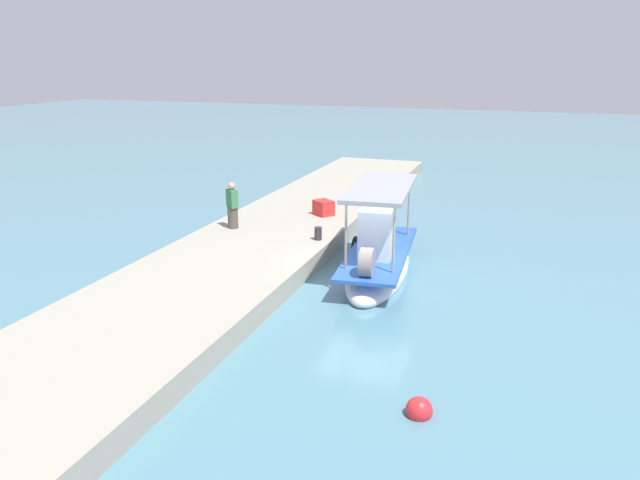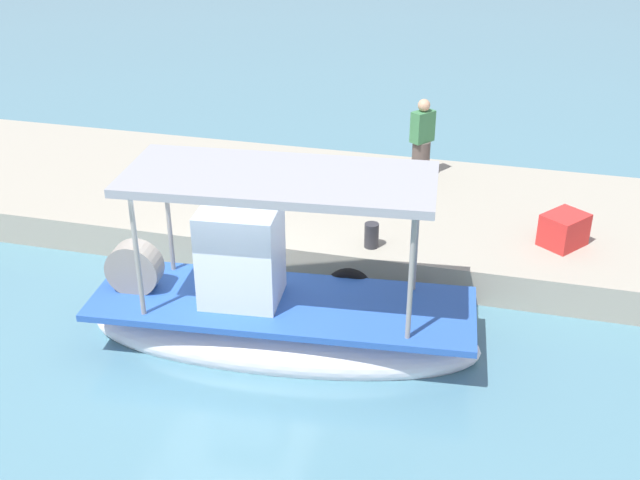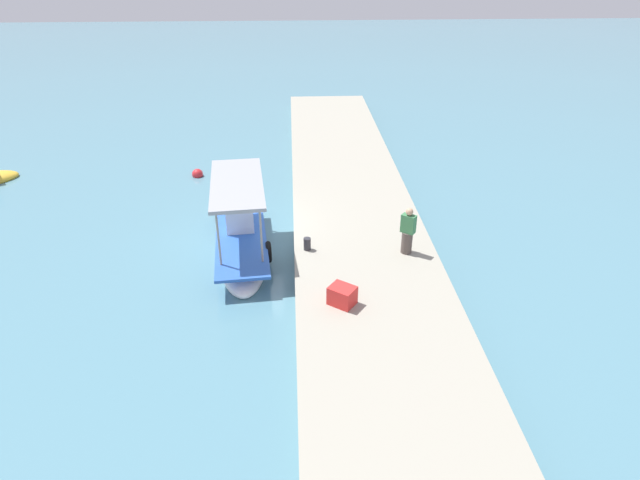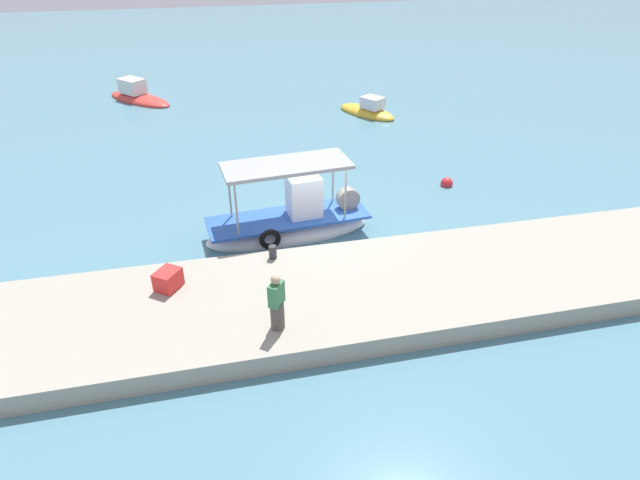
# 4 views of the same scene
# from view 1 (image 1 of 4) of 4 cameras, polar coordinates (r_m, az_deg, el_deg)

# --- Properties ---
(ground_plane) EXTENTS (120.00, 120.00, 0.00)m
(ground_plane) POSITION_cam_1_polar(r_m,az_deg,el_deg) (17.81, 4.33, -4.08)
(ground_plane) COLOR teal
(dock_quay) EXTENTS (36.00, 4.71, 0.60)m
(dock_quay) POSITION_cam_1_polar(r_m,az_deg,el_deg) (19.09, -7.45, -1.76)
(dock_quay) COLOR #9E9A8A
(dock_quay) RESTS_ON ground_plane
(main_fishing_boat) EXTENTS (5.91, 2.24, 3.06)m
(main_fishing_boat) POSITION_cam_1_polar(r_m,az_deg,el_deg) (18.39, 5.45, -1.73)
(main_fishing_boat) COLOR white
(main_fishing_boat) RESTS_ON ground_plane
(fisherman_near_bollard) EXTENTS (0.50, 0.51, 1.61)m
(fisherman_near_bollard) POSITION_cam_1_polar(r_m,az_deg,el_deg) (21.24, -8.16, 3.01)
(fisherman_near_bollard) COLOR #534742
(fisherman_near_bollard) RESTS_ON dock_quay
(mooring_bollard) EXTENTS (0.24, 0.24, 0.42)m
(mooring_bollard) POSITION_cam_1_polar(r_m,az_deg,el_deg) (19.80, -0.18, 0.62)
(mooring_bollard) COLOR #2D2D33
(mooring_bollard) RESTS_ON dock_quay
(cargo_crate) EXTENTS (0.87, 0.90, 0.56)m
(cargo_crate) POSITION_cam_1_polar(r_m,az_deg,el_deg) (22.88, 0.33, 3.03)
(cargo_crate) COLOR red
(cargo_crate) RESTS_ON dock_quay
(marker_buoy) EXTENTS (0.51, 0.51, 0.51)m
(marker_buoy) POSITION_cam_1_polar(r_m,az_deg,el_deg) (11.80, 9.22, -15.38)
(marker_buoy) COLOR red
(marker_buoy) RESTS_ON ground_plane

